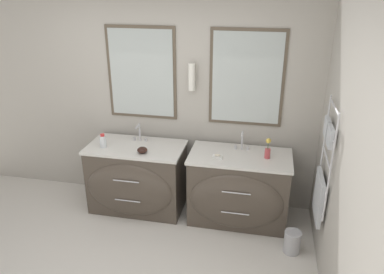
{
  "coord_description": "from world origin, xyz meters",
  "views": [
    {
      "loc": [
        1.22,
        -2.34,
        2.61
      ],
      "look_at": [
        0.47,
        1.24,
        1.07
      ],
      "focal_mm": 35.0,
      "sensor_mm": 36.0,
      "label": 1
    }
  ],
  "objects_px": {
    "toiletry_bottle": "(103,141)",
    "flower_vase": "(268,150)",
    "amenity_bowl": "(142,150)",
    "waste_bin": "(292,241)",
    "vanity_left": "(137,178)",
    "vanity_right": "(238,189)"
  },
  "relations": [
    {
      "from": "toiletry_bottle",
      "to": "waste_bin",
      "type": "height_order",
      "value": "toiletry_bottle"
    },
    {
      "from": "vanity_right",
      "to": "amenity_bowl",
      "type": "bearing_deg",
      "value": -173.55
    },
    {
      "from": "amenity_bowl",
      "to": "flower_vase",
      "type": "bearing_deg",
      "value": 6.36
    },
    {
      "from": "flower_vase",
      "to": "waste_bin",
      "type": "height_order",
      "value": "flower_vase"
    },
    {
      "from": "amenity_bowl",
      "to": "flower_vase",
      "type": "relative_size",
      "value": 0.5
    },
    {
      "from": "vanity_left",
      "to": "amenity_bowl",
      "type": "xyz_separation_m",
      "value": [
        0.14,
        -0.12,
        0.44
      ]
    },
    {
      "from": "flower_vase",
      "to": "toiletry_bottle",
      "type": "bearing_deg",
      "value": -177.18
    },
    {
      "from": "toiletry_bottle",
      "to": "flower_vase",
      "type": "xyz_separation_m",
      "value": [
        1.86,
        0.09,
        0.02
      ]
    },
    {
      "from": "vanity_left",
      "to": "amenity_bowl",
      "type": "bearing_deg",
      "value": -41.64
    },
    {
      "from": "vanity_right",
      "to": "waste_bin",
      "type": "bearing_deg",
      "value": -36.7
    },
    {
      "from": "vanity_left",
      "to": "vanity_right",
      "type": "bearing_deg",
      "value": 0.0
    },
    {
      "from": "vanity_left",
      "to": "flower_vase",
      "type": "bearing_deg",
      "value": 1.16
    },
    {
      "from": "toiletry_bottle",
      "to": "flower_vase",
      "type": "bearing_deg",
      "value": 2.82
    },
    {
      "from": "toiletry_bottle",
      "to": "amenity_bowl",
      "type": "distance_m",
      "value": 0.5
    },
    {
      "from": "toiletry_bottle",
      "to": "amenity_bowl",
      "type": "height_order",
      "value": "toiletry_bottle"
    },
    {
      "from": "vanity_left",
      "to": "amenity_bowl",
      "type": "distance_m",
      "value": 0.48
    },
    {
      "from": "vanity_left",
      "to": "waste_bin",
      "type": "distance_m",
      "value": 1.9
    },
    {
      "from": "vanity_right",
      "to": "flower_vase",
      "type": "xyz_separation_m",
      "value": [
        0.29,
        0.03,
        0.5
      ]
    },
    {
      "from": "toiletry_bottle",
      "to": "vanity_right",
      "type": "bearing_deg",
      "value": 2.23
    },
    {
      "from": "amenity_bowl",
      "to": "waste_bin",
      "type": "height_order",
      "value": "amenity_bowl"
    },
    {
      "from": "vanity_right",
      "to": "waste_bin",
      "type": "relative_size",
      "value": 4.66
    },
    {
      "from": "vanity_right",
      "to": "toiletry_bottle",
      "type": "relative_size",
      "value": 6.96
    }
  ]
}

